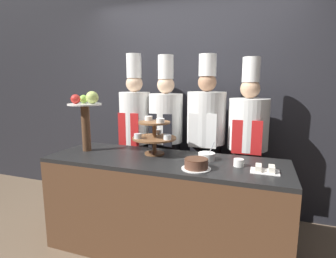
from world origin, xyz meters
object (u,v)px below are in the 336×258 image
object	(u,v)px
cake_square_tray	(265,169)
chef_left	(135,129)
chef_center_left	(166,132)
fruit_pedestal	(86,112)
serving_bowl_far	(207,156)
cup_white	(239,163)
cake_round	(196,164)
chef_center_right	(206,134)
chef_right	(247,140)
tiered_stand	(154,134)

from	to	relation	value
cake_square_tray	chef_left	xyz separation A→B (m)	(-1.43, 0.70, 0.11)
chef_left	chef_center_left	distance (m)	0.38
fruit_pedestal	serving_bowl_far	xyz separation A→B (m)	(1.17, 0.08, -0.35)
cup_white	serving_bowl_far	xyz separation A→B (m)	(-0.28, 0.10, 0.00)
cake_round	chef_left	world-z (taller)	chef_left
cake_round	chef_center_left	xyz separation A→B (m)	(-0.55, 0.81, 0.08)
chef_center_right	chef_right	size ratio (longest dim) A/B	1.02
tiered_stand	chef_center_right	xyz separation A→B (m)	(0.38, 0.51, -0.07)
cake_round	chef_left	xyz separation A→B (m)	(-0.93, 0.81, 0.09)
tiered_stand	chef_center_left	xyz separation A→B (m)	(-0.08, 0.51, -0.07)
tiered_stand	cup_white	xyz separation A→B (m)	(0.77, -0.11, -0.16)
cup_white	chef_center_right	distance (m)	0.74
chef_center_right	chef_right	xyz separation A→B (m)	(0.43, 0.00, -0.04)
cake_round	cake_square_tray	bearing A→B (deg)	12.31
chef_center_left	chef_left	bearing A→B (deg)	-179.99
tiered_stand	chef_right	distance (m)	0.96
fruit_pedestal	cup_white	distance (m)	1.49
fruit_pedestal	chef_left	world-z (taller)	chef_left
chef_left	chef_center_left	world-z (taller)	chef_left
cup_white	tiered_stand	bearing A→B (deg)	171.61
chef_center_left	cake_square_tray	bearing A→B (deg)	-33.71
chef_left	chef_center_right	bearing A→B (deg)	0.00
cake_square_tray	serving_bowl_far	distance (m)	0.50
chef_center_left	cake_round	bearing A→B (deg)	-55.88
cake_round	serving_bowl_far	xyz separation A→B (m)	(0.02, 0.28, -0.01)
cup_white	cake_square_tray	world-z (taller)	cup_white
cake_round	chef_center_right	bearing A→B (deg)	96.55
serving_bowl_far	cake_square_tray	bearing A→B (deg)	-19.71
fruit_pedestal	chef_right	bearing A→B (deg)	22.41
serving_bowl_far	chef_right	xyz separation A→B (m)	(0.31, 0.53, 0.05)
cake_round	chef_center_right	size ratio (longest dim) A/B	0.13
serving_bowl_far	chef_center_left	distance (m)	0.78
chef_center_left	cup_white	bearing A→B (deg)	-36.36
serving_bowl_far	chef_center_left	bearing A→B (deg)	137.27
serving_bowl_far	chef_right	size ratio (longest dim) A/B	0.09
serving_bowl_far	chef_left	bearing A→B (deg)	151.03
tiered_stand	cup_white	world-z (taller)	tiered_stand
chef_left	chef_right	bearing A→B (deg)	0.00
tiered_stand	cake_round	bearing A→B (deg)	-32.15
chef_left	chef_right	xyz separation A→B (m)	(1.26, 0.00, -0.05)
cup_white	chef_right	world-z (taller)	chef_right
cake_round	chef_center_right	distance (m)	0.82
cake_round	cup_white	size ratio (longest dim) A/B	2.82
chef_right	cake_round	bearing A→B (deg)	-112.45
fruit_pedestal	chef_center_left	bearing A→B (deg)	45.59
chef_center_right	fruit_pedestal	bearing A→B (deg)	-149.91
chef_center_right	chef_right	bearing A→B (deg)	0.00
tiered_stand	chef_center_left	distance (m)	0.52
chef_left	chef_center_left	size ratio (longest dim) A/B	1.02
fruit_pedestal	cake_square_tray	world-z (taller)	fruit_pedestal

